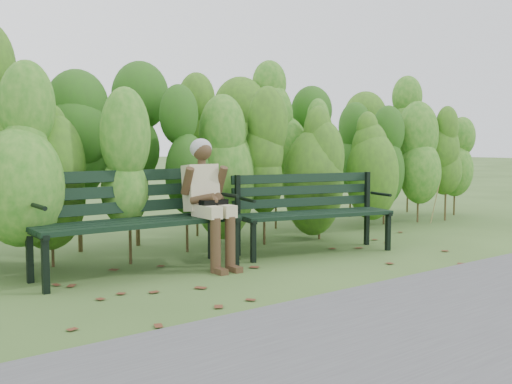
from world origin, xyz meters
TOP-DOWN VIEW (x-y plane):
  - ground at (0.00, 0.00)m, footprint 80.00×80.00m
  - footpath at (0.00, -2.20)m, footprint 60.00×2.50m
  - hedge_band at (0.00, 1.86)m, footprint 11.04×1.67m
  - leaf_litter at (0.09, -0.19)m, footprint 5.57×2.24m
  - bench_left at (-1.12, 0.82)m, footprint 2.00×0.72m
  - bench_right at (0.96, 0.58)m, footprint 1.87×0.98m
  - seated_woman at (-0.42, 0.60)m, footprint 0.48×0.70m

SIDE VIEW (x-z plane):
  - ground at x=0.00m, z-range 0.00..0.00m
  - leaf_litter at x=0.09m, z-range 0.00..0.01m
  - footpath at x=0.00m, z-range 0.00..0.01m
  - bench_right at x=0.96m, z-range 0.08..0.97m
  - bench_left at x=-1.12m, z-range 0.09..1.08m
  - seated_woman at x=-0.42m, z-range 0.10..1.39m
  - hedge_band at x=0.00m, z-range 0.05..2.47m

